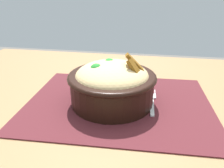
{
  "coord_description": "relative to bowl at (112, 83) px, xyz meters",
  "views": [
    {
      "loc": [
        0.03,
        -0.5,
        1.02
      ],
      "look_at": [
        -0.06,
        -0.02,
        0.8
      ],
      "focal_mm": 35.07,
      "sensor_mm": 36.0,
      "label": 1
    }
  ],
  "objects": [
    {
      "name": "fork",
      "position": [
        0.1,
        0.02,
        -0.05
      ],
      "size": [
        0.02,
        0.14,
        0.0
      ],
      "color": "silver",
      "rests_on": "placemat"
    },
    {
      "name": "table",
      "position": [
        0.06,
        0.02,
        -0.13
      ],
      "size": [
        1.31,
        0.82,
        0.75
      ],
      "color": "olive",
      "rests_on": "ground_plane"
    },
    {
      "name": "bowl",
      "position": [
        0.0,
        0.0,
        0.0
      ],
      "size": [
        0.23,
        0.23,
        0.13
      ],
      "color": "black",
      "rests_on": "placemat"
    },
    {
      "name": "placemat",
      "position": [
        0.02,
        0.0,
        -0.06
      ],
      "size": [
        0.47,
        0.36,
        0.0
      ],
      "primitive_type": "cube",
      "rotation": [
        0.0,
        0.0,
        0.04
      ],
      "color": "#47191E",
      "rests_on": "table"
    }
  ]
}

